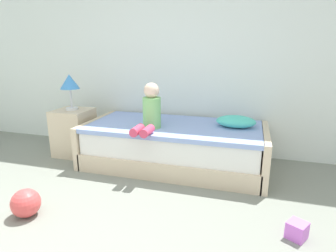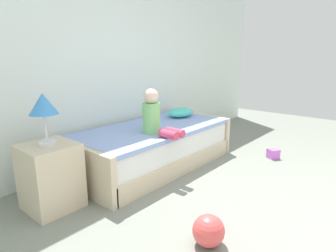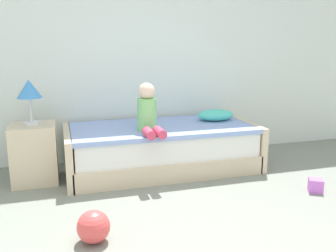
{
  "view_description": "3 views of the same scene",
  "coord_description": "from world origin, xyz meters",
  "views": [
    {
      "loc": [
        1.03,
        -1.07,
        1.36
      ],
      "look_at": [
        0.2,
        1.75,
        0.55
      ],
      "focal_mm": 30.21,
      "sensor_mm": 36.0,
      "label": 1
    },
    {
      "loc": [
        -2.28,
        -0.35,
        1.35
      ],
      "look_at": [
        0.2,
        1.75,
        0.55
      ],
      "focal_mm": 30.54,
      "sensor_mm": 36.0,
      "label": 2
    },
    {
      "loc": [
        -0.87,
        -1.82,
        1.38
      ],
      "look_at": [
        0.2,
        1.75,
        0.55
      ],
      "focal_mm": 39.07,
      "sensor_mm": 36.0,
      "label": 3
    }
  ],
  "objects": [
    {
      "name": "ground_plane",
      "position": [
        0.0,
        0.0,
        0.0
      ],
      "size": [
        9.2,
        9.2,
        0.0
      ],
      "primitive_type": "plane",
      "color": "gray"
    },
    {
      "name": "wall_rear",
      "position": [
        0.0,
        2.6,
        1.45
      ],
      "size": [
        7.2,
        0.1,
        2.9
      ],
      "primitive_type": "cube",
      "color": "silver",
      "rests_on": "ground"
    },
    {
      "name": "pillow",
      "position": [
        0.89,
        2.1,
        0.56
      ],
      "size": [
        0.44,
        0.3,
        0.13
      ],
      "primitive_type": "ellipsoid",
      "color": "#4CCCBC",
      "rests_on": "bed"
    },
    {
      "name": "nightstand",
      "position": [
        -1.15,
        1.98,
        0.3
      ],
      "size": [
        0.44,
        0.44,
        0.6
      ],
      "primitive_type": "cube",
      "color": "beige",
      "rests_on": "ground"
    },
    {
      "name": "toy_block",
      "position": [
        1.43,
        0.93,
        0.06
      ],
      "size": [
        0.18,
        0.18,
        0.13
      ],
      "primitive_type": "cube",
      "rotation": [
        0.0,
        0.0,
        1.03
      ],
      "color": "#CC66D8",
      "rests_on": "ground"
    },
    {
      "name": "child_figure",
      "position": [
        -0.01,
        1.77,
        0.7
      ],
      "size": [
        0.2,
        0.51,
        0.5
      ],
      "color": "#7FC672",
      "rests_on": "bed"
    },
    {
      "name": "toy_ball",
      "position": [
        -0.69,
        0.6,
        0.12
      ],
      "size": [
        0.24,
        0.24,
        0.24
      ],
      "primitive_type": "sphere",
      "color": "#E54C4C",
      "rests_on": "ground"
    },
    {
      "name": "table_lamp",
      "position": [
        -1.15,
        1.98,
        0.94
      ],
      "size": [
        0.24,
        0.24,
        0.45
      ],
      "color": "silver",
      "rests_on": "nightstand"
    },
    {
      "name": "bed",
      "position": [
        0.2,
        2.0,
        0.25
      ],
      "size": [
        2.11,
        1.0,
        0.5
      ],
      "color": "beige",
      "rests_on": "ground"
    }
  ]
}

